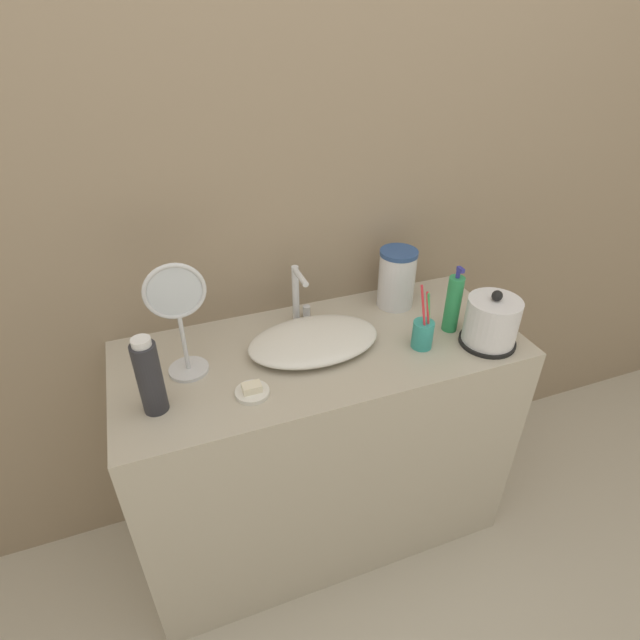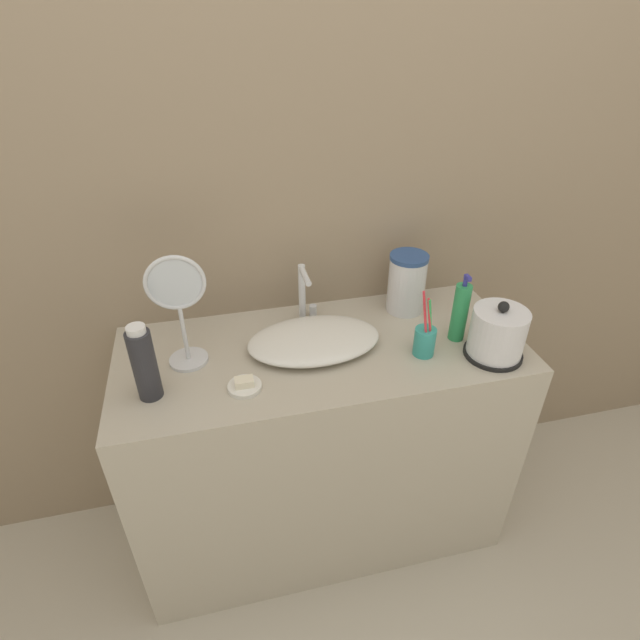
% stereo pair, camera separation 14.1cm
% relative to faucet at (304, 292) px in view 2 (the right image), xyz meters
% --- Properties ---
extents(ground_plane, '(12.00, 12.00, 0.00)m').
position_rel_faucet_xyz_m(ground_plane, '(0.02, -0.42, -0.92)').
color(ground_plane, '#BCB29E').
extents(wall_back, '(6.00, 0.04, 2.60)m').
position_rel_faucet_xyz_m(wall_back, '(0.02, 0.11, 0.38)').
color(wall_back, gray).
rests_on(wall_back, ground_plane).
extents(vanity_counter, '(1.20, 0.51, 0.82)m').
position_rel_faucet_xyz_m(vanity_counter, '(0.02, -0.16, -0.51)').
color(vanity_counter, '#B7AD99').
rests_on(vanity_counter, ground_plane).
extents(sink_basin, '(0.39, 0.25, 0.05)m').
position_rel_faucet_xyz_m(sink_basin, '(-0.01, -0.15, -0.08)').
color(sink_basin, silver).
rests_on(sink_basin, vanity_counter).
extents(faucet, '(0.06, 0.11, 0.19)m').
position_rel_faucet_xyz_m(faucet, '(0.00, 0.00, 0.00)').
color(faucet, silver).
rests_on(faucet, vanity_counter).
extents(electric_kettle, '(0.17, 0.17, 0.18)m').
position_rel_faucet_xyz_m(electric_kettle, '(0.49, -0.31, -0.03)').
color(electric_kettle, black).
rests_on(electric_kettle, vanity_counter).
extents(toothbrush_cup, '(0.06, 0.06, 0.21)m').
position_rel_faucet_xyz_m(toothbrush_cup, '(0.29, -0.26, -0.05)').
color(toothbrush_cup, teal).
rests_on(toothbrush_cup, vanity_counter).
extents(lotion_bottle, '(0.05, 0.05, 0.22)m').
position_rel_faucet_xyz_m(lotion_bottle, '(0.42, -0.21, -0.01)').
color(lotion_bottle, '#2D9956').
rests_on(lotion_bottle, vanity_counter).
extents(shampoo_bottle, '(0.06, 0.06, 0.22)m').
position_rel_faucet_xyz_m(shampoo_bottle, '(-0.46, -0.26, 0.00)').
color(shampoo_bottle, '#28282D').
rests_on(shampoo_bottle, vanity_counter).
extents(soap_dish, '(0.09, 0.09, 0.03)m').
position_rel_faucet_xyz_m(soap_dish, '(-0.23, -0.29, -0.09)').
color(soap_dish, silver).
rests_on(soap_dish, vanity_counter).
extents(vanity_mirror, '(0.16, 0.11, 0.33)m').
position_rel_faucet_xyz_m(vanity_mirror, '(-0.37, -0.14, 0.09)').
color(vanity_mirror, silver).
rests_on(vanity_mirror, vanity_counter).
extents(water_pitcher, '(0.12, 0.12, 0.20)m').
position_rel_faucet_xyz_m(water_pitcher, '(0.33, -0.02, -0.00)').
color(water_pitcher, silver).
rests_on(water_pitcher, vanity_counter).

